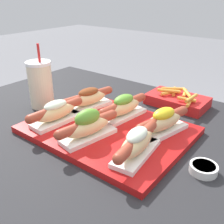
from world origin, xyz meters
name	(u,v)px	position (x,y,z in m)	size (l,w,h in m)	color
patio_table	(99,220)	(0.00, 0.00, 0.35)	(1.16, 0.89, 0.70)	#232326
serving_tray	(108,130)	(0.03, 0.02, 0.71)	(0.44, 0.34, 0.02)	#B71414
hot_dog_0	(56,112)	(-0.11, -0.05, 0.75)	(0.07, 0.20, 0.07)	white
hot_dog_1	(88,126)	(0.02, -0.06, 0.75)	(0.09, 0.19, 0.08)	white
hot_dog_2	(137,143)	(0.17, -0.05, 0.75)	(0.08, 0.20, 0.07)	white
hot_dog_3	(89,98)	(-0.11, 0.08, 0.75)	(0.09, 0.19, 0.07)	white
hot_dog_4	(124,107)	(0.02, 0.10, 0.75)	(0.08, 0.20, 0.07)	white
hot_dog_5	(163,121)	(0.16, 0.08, 0.75)	(0.09, 0.19, 0.07)	white
sauce_bowl	(204,168)	(0.31, 0.01, 0.71)	(0.06, 0.06, 0.02)	silver
drink_cup	(41,84)	(-0.27, 0.02, 0.78)	(0.08, 0.08, 0.22)	beige
fries_basket	(177,100)	(0.10, 0.32, 0.72)	(0.21, 0.14, 0.06)	red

